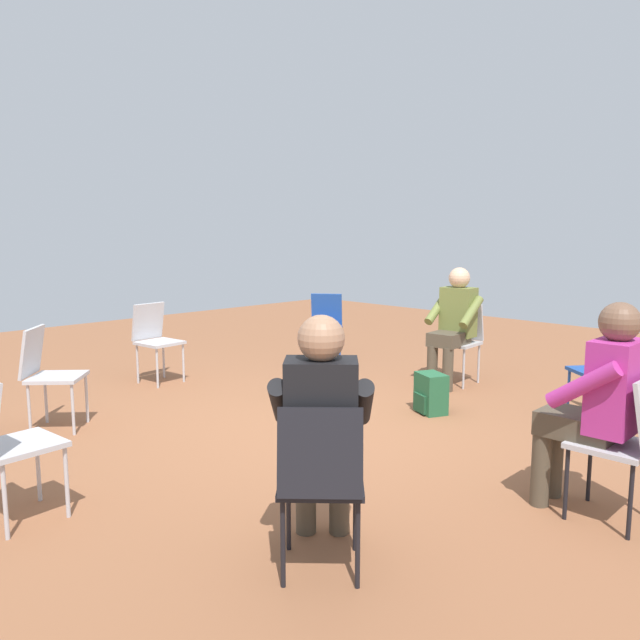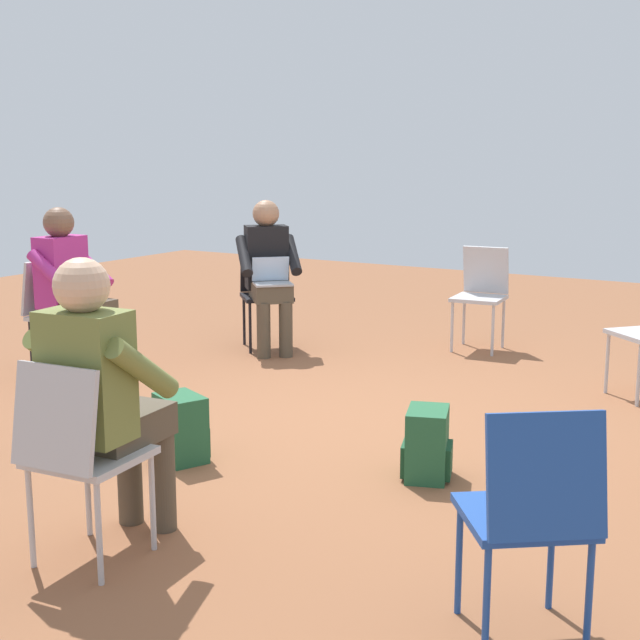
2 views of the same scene
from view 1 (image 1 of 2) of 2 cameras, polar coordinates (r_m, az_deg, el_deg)
ground_plane at (r=5.32m, az=-0.36°, el=-9.56°), size 14.00×14.00×0.00m
chair_east at (r=3.88m, az=-26.80°, el=-9.61°), size 0.47×0.44×0.85m
chair_southwest at (r=7.64m, az=0.49°, el=-0.28°), size 0.58×0.57×0.85m
chair_north at (r=3.86m, az=26.18°, el=-9.63°), size 0.41×0.45×0.85m
chair_west at (r=6.83m, az=12.75°, el=-1.51°), size 0.47×0.43×0.85m
chair_northwest at (r=5.82m, az=24.82°, el=-3.73°), size 0.58×0.57×0.85m
chair_south at (r=6.91m, az=-14.83°, el=-1.47°), size 0.44×0.48×0.85m
chair_northeast at (r=2.97m, az=0.07°, el=-14.08°), size 0.58×0.58×0.85m
chair_southeast at (r=5.55m, az=-23.64°, el=-4.22°), size 0.59×0.58×0.85m
person_with_laptop at (r=3.06m, az=0.15°, el=-9.46°), size 0.64×0.64×1.24m
person_in_olive at (r=6.65m, az=12.13°, el=-0.01°), size 0.54×0.52×1.24m
person_in_magenta at (r=3.86m, az=24.01°, el=-6.45°), size 0.50×0.53×1.24m
backpack_near_laptop_user at (r=6.17m, az=-1.77°, el=-5.54°), size 0.33×0.30×0.36m
backpack_by_empty_chair at (r=5.70m, az=10.11°, el=-6.82°), size 0.31×0.34×0.36m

